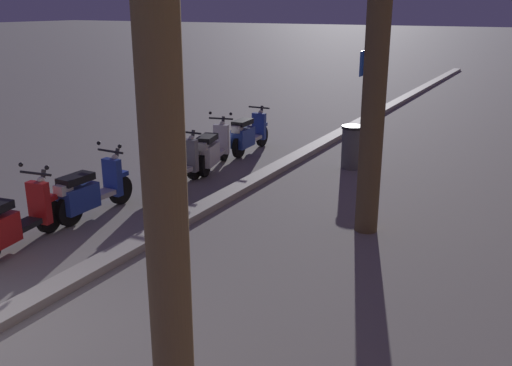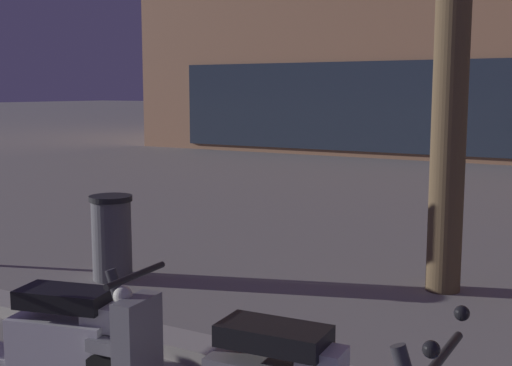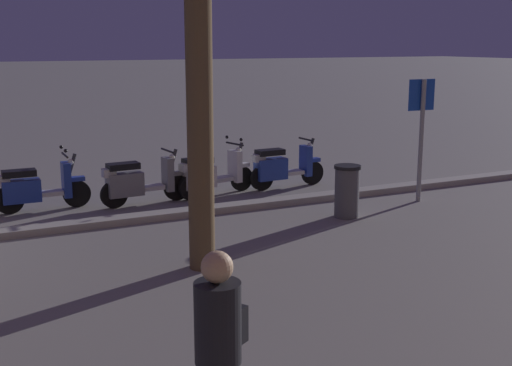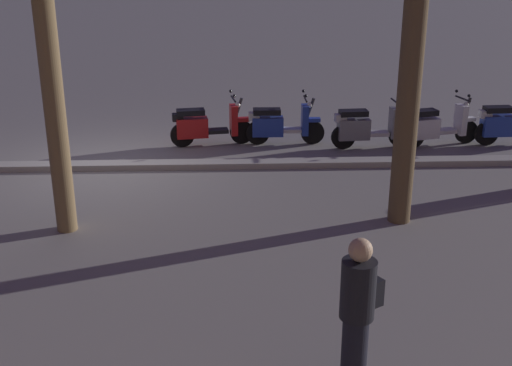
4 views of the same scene
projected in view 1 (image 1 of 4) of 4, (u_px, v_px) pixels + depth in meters
The scene contains 7 objects.
scooter_blue_tail_end at pixel (248, 134), 13.64m from camera, with size 1.81×0.56×1.04m.
scooter_white_far_back at pixel (212, 150), 12.22m from camera, with size 1.81×0.73×1.17m.
scooter_grey_last_in_row at pixel (173, 167), 10.89m from camera, with size 1.81×0.56×1.04m.
scooter_blue_second_in_line at pixel (90, 192), 9.52m from camera, with size 1.74×0.56×1.17m.
scooter_red_mid_rear at pixel (10, 223), 8.12m from camera, with size 1.84×0.63×1.17m.
crossing_sign at pixel (364, 88), 13.88m from camera, with size 0.60×0.12×2.40m.
litter_bin at pixel (352, 147), 12.36m from camera, with size 0.48×0.48×0.95m.
Camera 1 is at (3.00, 5.32, 3.45)m, focal length 39.62 mm.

